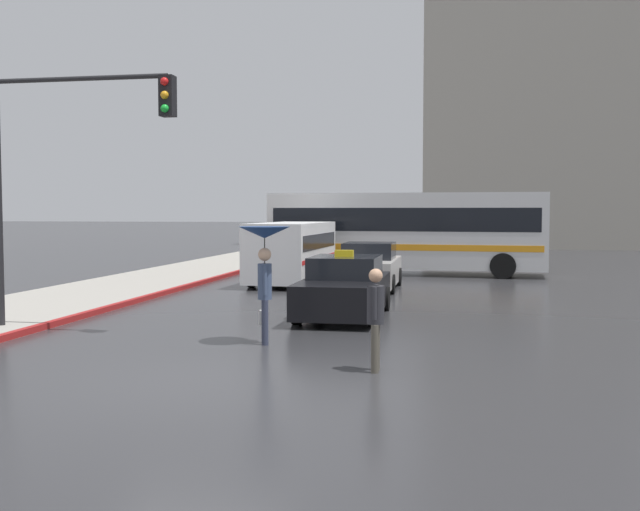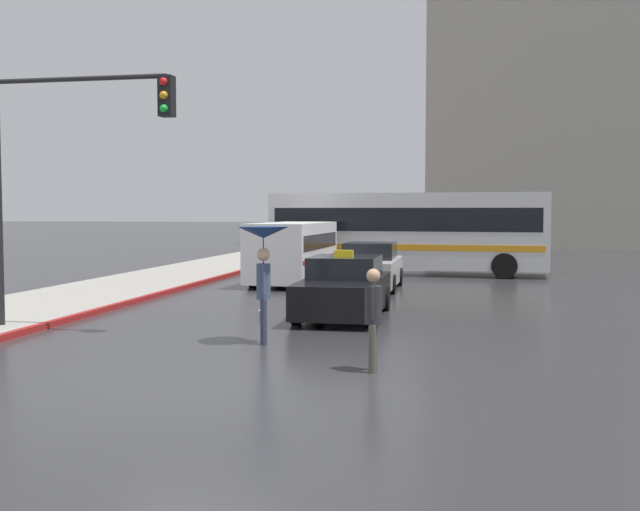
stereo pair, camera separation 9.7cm
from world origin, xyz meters
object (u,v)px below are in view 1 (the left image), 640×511
(sedan_red, at_px, (369,268))
(pedestrian_with_umbrella, at_px, (265,251))
(taxi, at_px, (344,289))
(city_bus, at_px, (406,229))
(traffic_light, at_px, (68,146))
(pedestrian_man, at_px, (376,312))
(ambulance_van, at_px, (292,249))

(sedan_red, distance_m, pedestrian_with_umbrella, 10.40)
(taxi, relative_size, sedan_red, 1.04)
(city_bus, distance_m, traffic_light, 16.98)
(city_bus, bearing_deg, pedestrian_man, 6.80)
(ambulance_van, height_order, traffic_light, traffic_light)
(taxi, xyz_separation_m, traffic_light, (-5.15, -3.48, 3.18))
(pedestrian_with_umbrella, distance_m, pedestrian_man, 3.21)
(taxi, relative_size, city_bus, 0.39)
(ambulance_van, bearing_deg, taxi, 113.02)
(pedestrian_with_umbrella, bearing_deg, sedan_red, -21.38)
(ambulance_van, xyz_separation_m, city_bus, (3.64, 4.54, 0.61))
(taxi, distance_m, pedestrian_man, 6.10)
(ambulance_van, xyz_separation_m, traffic_light, (-2.11, -11.31, 2.67))
(pedestrian_man, bearing_deg, city_bus, -178.45)
(sedan_red, bearing_deg, ambulance_van, -26.18)
(traffic_light, bearing_deg, pedestrian_with_umbrella, -5.58)
(pedestrian_with_umbrella, bearing_deg, traffic_light, 67.21)
(city_bus, relative_size, pedestrian_with_umbrella, 4.94)
(ambulance_van, distance_m, city_bus, 5.85)
(taxi, xyz_separation_m, pedestrian_man, (1.40, -5.93, 0.27))
(pedestrian_man, height_order, traffic_light, traffic_light)
(sedan_red, xyz_separation_m, ambulance_van, (-2.86, 1.41, 0.49))
(taxi, relative_size, traffic_light, 0.79)
(taxi, distance_m, pedestrian_with_umbrella, 4.16)
(sedan_red, bearing_deg, city_bus, -97.52)
(ambulance_van, distance_m, traffic_light, 11.81)
(traffic_light, bearing_deg, sedan_red, 63.38)
(sedan_red, height_order, pedestrian_man, pedestrian_man)
(pedestrian_with_umbrella, relative_size, traffic_light, 0.41)
(city_bus, relative_size, traffic_light, 2.01)
(ambulance_van, bearing_deg, pedestrian_with_umbrella, 101.98)
(sedan_red, distance_m, traffic_light, 11.52)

